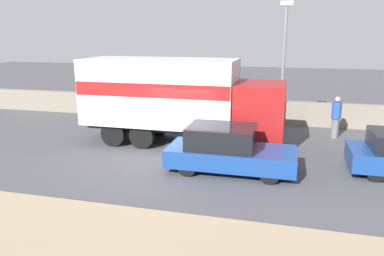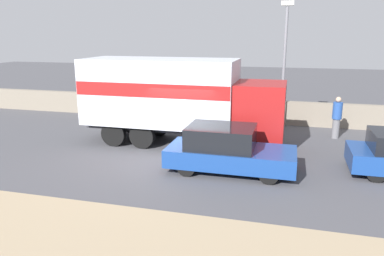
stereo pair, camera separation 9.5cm
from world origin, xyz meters
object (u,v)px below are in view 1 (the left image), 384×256
Objects in this scene: street_lamp at (284,55)px; car_hatchback at (228,150)px; box_truck at (175,96)px; pedestrian at (336,117)px.

car_hatchback is at bearing -103.27° from street_lamp.
street_lamp reaches higher than car_hatchback.
pedestrian is (6.55, 2.55, -1.06)m from box_truck.
car_hatchback is (2.62, -2.68, -1.28)m from box_truck.
box_truck is 1.93× the size of car_hatchback.
street_lamp is 3.71m from pedestrian.
pedestrian is at bearing -28.09° from street_lamp.
street_lamp is at bearing 76.73° from car_hatchback.
car_hatchback is (-1.53, -6.51, -2.75)m from street_lamp.
box_truck is at bearing -158.69° from pedestrian.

